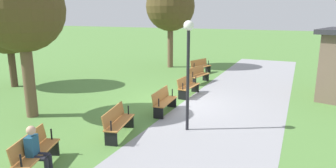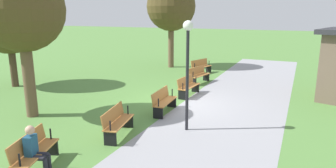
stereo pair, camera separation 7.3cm
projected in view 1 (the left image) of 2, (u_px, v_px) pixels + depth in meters
name	position (u px, v px, depth m)	size (l,w,h in m)	color
ground_plane	(179.00, 103.00, 12.92)	(120.00, 120.00, 0.00)	#54843D
path_paving	(230.00, 110.00, 12.07)	(28.08, 4.21, 0.01)	#939399
bench_0	(200.00, 66.00, 19.15)	(1.68, 0.98, 0.89)	#B27538
bench_1	(198.00, 75.00, 16.57)	(1.67, 0.79, 0.89)	#B27538
bench_2	(188.00, 86.00, 14.05)	(1.64, 0.58, 0.89)	#B27538
bench_3	(164.00, 101.00, 11.66)	(1.64, 0.58, 0.89)	#B27538
bench_4	(118.00, 122.00, 9.43)	(1.67, 0.79, 0.89)	#B27538
bench_5	(35.00, 151.00, 7.40)	(1.68, 0.98, 0.89)	#B27538
person_seated	(36.00, 148.00, 7.17)	(0.46, 0.59, 1.20)	navy
tree_0	(21.00, 11.00, 10.47)	(2.96, 2.96, 5.36)	brown
tree_1	(7.00, 21.00, 15.13)	(3.28, 3.28, 5.00)	#4C3828
tree_2	(170.00, 7.00, 20.62)	(3.32, 3.32, 5.85)	brown
lamp_post	(188.00, 54.00, 9.45)	(0.32, 0.32, 3.54)	black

